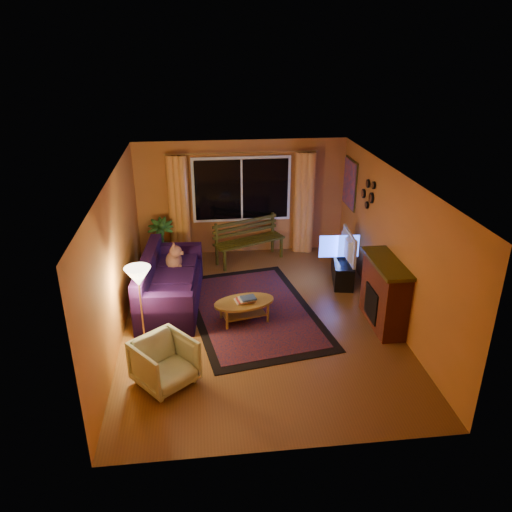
{
  "coord_description": "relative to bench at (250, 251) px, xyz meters",
  "views": [
    {
      "loc": [
        -0.9,
        -7.37,
        4.45
      ],
      "look_at": [
        0.0,
        0.3,
        1.05
      ],
      "focal_mm": 35.0,
      "sensor_mm": 36.0,
      "label": 1
    }
  ],
  "objects": [
    {
      "name": "curtain_rod",
      "position": [
        -0.11,
        0.47,
        2.02
      ],
      "size": [
        3.2,
        0.03,
        0.03
      ],
      "primitive_type": "cylinder",
      "rotation": [
        0.0,
        1.57,
        0.0
      ],
      "color": "#BF8C3F",
      "rests_on": "wall_back"
    },
    {
      "name": "painting",
      "position": [
        2.11,
        0.02,
        1.42
      ],
      "size": [
        0.04,
        0.76,
        0.96
      ],
      "primitive_type": "cube",
      "color": "#E2462A",
      "rests_on": "wall_right"
    },
    {
      "name": "coffee_table",
      "position": [
        -0.35,
        -2.46,
        -0.04
      ],
      "size": [
        1.24,
        1.24,
        0.38
      ],
      "primitive_type": "cylinder",
      "rotation": [
        0.0,
        0.0,
        0.22
      ],
      "color": "#AD8437",
      "rests_on": "ground"
    },
    {
      "name": "sofa",
      "position": [
        -1.6,
        -1.71,
        0.23
      ],
      "size": [
        1.15,
        2.35,
        0.92
      ],
      "primitive_type": "cube",
      "rotation": [
        0.0,
        0.0,
        -0.08
      ],
      "color": "black",
      "rests_on": "ground"
    },
    {
      "name": "wall_right",
      "position": [
        2.15,
        -2.43,
        1.02
      ],
      "size": [
        0.02,
        6.0,
        2.5
      ],
      "primitive_type": "cube",
      "color": "#C57231",
      "rests_on": "ground"
    },
    {
      "name": "fireplace",
      "position": [
        1.94,
        -2.83,
        0.32
      ],
      "size": [
        0.4,
        1.2,
        1.1
      ],
      "primitive_type": "cube",
      "color": "maroon",
      "rests_on": "ground"
    },
    {
      "name": "curtain_left",
      "position": [
        -1.46,
        0.45,
        0.89
      ],
      "size": [
        0.36,
        0.36,
        2.24
      ],
      "primitive_type": "cylinder",
      "color": "#EA923F",
      "rests_on": "ground"
    },
    {
      "name": "wall_back",
      "position": [
        -0.11,
        0.58,
        1.02
      ],
      "size": [
        4.5,
        0.02,
        2.5
      ],
      "primitive_type": "cube",
      "color": "#C57231",
      "rests_on": "ground"
    },
    {
      "name": "floor",
      "position": [
        -0.11,
        -2.43,
        -0.24
      ],
      "size": [
        4.5,
        6.0,
        0.02
      ],
      "primitive_type": "cube",
      "color": "brown",
      "rests_on": "ground"
    },
    {
      "name": "dog",
      "position": [
        -1.55,
        -1.2,
        0.47
      ],
      "size": [
        0.39,
        0.49,
        0.48
      ],
      "primitive_type": null,
      "rotation": [
        0.0,
        0.0,
        -0.17
      ],
      "color": "#935745",
      "rests_on": "sofa"
    },
    {
      "name": "rug",
      "position": [
        -0.18,
        -2.16,
        -0.22
      ],
      "size": [
        2.59,
        3.56,
        0.02
      ],
      "primitive_type": "cube",
      "rotation": [
        0.0,
        0.0,
        0.17
      ],
      "color": "maroon",
      "rests_on": "ground"
    },
    {
      "name": "armchair",
      "position": [
        -1.6,
        -4.0,
        0.14
      ],
      "size": [
        1.0,
        0.99,
        0.75
      ],
      "primitive_type": "imported",
      "rotation": [
        0.0,
        0.0,
        0.68
      ],
      "color": "beige",
      "rests_on": "ground"
    },
    {
      "name": "curtain_right",
      "position": [
        1.24,
        0.45,
        0.89
      ],
      "size": [
        0.36,
        0.36,
        2.24
      ],
      "primitive_type": "cylinder",
      "color": "#EA923F",
      "rests_on": "ground"
    },
    {
      "name": "potted_plant",
      "position": [
        -1.86,
        0.09,
        0.26
      ],
      "size": [
        0.58,
        0.58,
        0.99
      ],
      "primitive_type": "imported",
      "rotation": [
        0.0,
        0.0,
        0.04
      ],
      "color": "#235B1E",
      "rests_on": "ground"
    },
    {
      "name": "bench",
      "position": [
        0.0,
        0.0,
        0.0
      ],
      "size": [
        1.59,
        1.04,
        0.46
      ],
      "primitive_type": "cube",
      "rotation": [
        0.0,
        0.0,
        0.42
      ],
      "color": "#353009",
      "rests_on": "ground"
    },
    {
      "name": "floor_lamp",
      "position": [
        -1.98,
        -2.96,
        0.42
      ],
      "size": [
        0.28,
        0.28,
        1.3
      ],
      "primitive_type": "cylinder",
      "rotation": [
        0.0,
        0.0,
        0.38
      ],
      "color": "#BF8C3F",
      "rests_on": "ground"
    },
    {
      "name": "television",
      "position": [
        1.73,
        -1.14,
        0.5
      ],
      "size": [
        0.18,
        0.98,
        0.56
      ],
      "primitive_type": "imported",
      "rotation": [
        0.0,
        0.0,
        1.52
      ],
      "color": "black",
      "rests_on": "tv_console"
    },
    {
      "name": "window",
      "position": [
        -0.11,
        0.51,
        1.22
      ],
      "size": [
        2.0,
        0.02,
        1.3
      ],
      "primitive_type": "cube",
      "color": "black",
      "rests_on": "wall_back"
    },
    {
      "name": "tv_console",
      "position": [
        1.73,
        -1.14,
        -0.0
      ],
      "size": [
        0.57,
        1.14,
        0.46
      ],
      "primitive_type": "cube",
      "rotation": [
        0.0,
        0.0,
        -0.2
      ],
      "color": "black",
      "rests_on": "ground"
    },
    {
      "name": "ceiling",
      "position": [
        -0.11,
        -2.43,
        2.28
      ],
      "size": [
        4.5,
        6.0,
        0.02
      ],
      "primitive_type": "cube",
      "color": "white",
      "rests_on": "ground"
    },
    {
      "name": "wall_left",
      "position": [
        -2.37,
        -2.43,
        1.02
      ],
      "size": [
        0.02,
        6.0,
        2.5
      ],
      "primitive_type": "cube",
      "color": "#C57231",
      "rests_on": "ground"
    },
    {
      "name": "mirror_cluster",
      "position": [
        2.1,
        -1.13,
        1.57
      ],
      "size": [
        0.06,
        0.6,
        0.56
      ],
      "primitive_type": null,
      "color": "black",
      "rests_on": "wall_right"
    }
  ]
}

